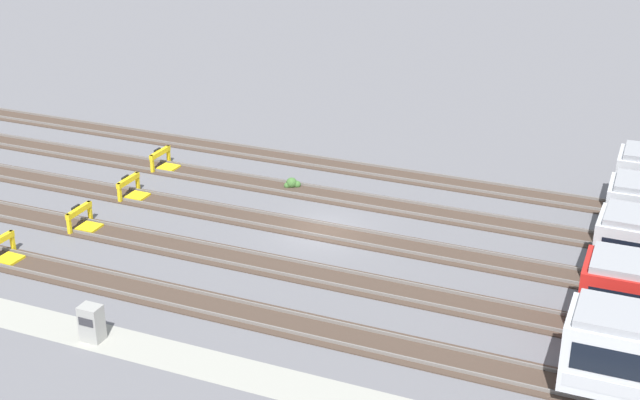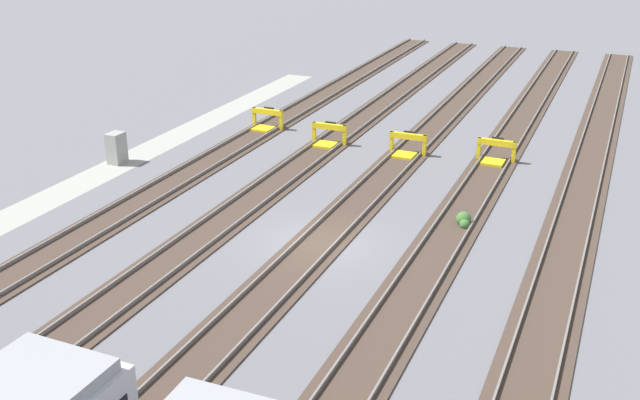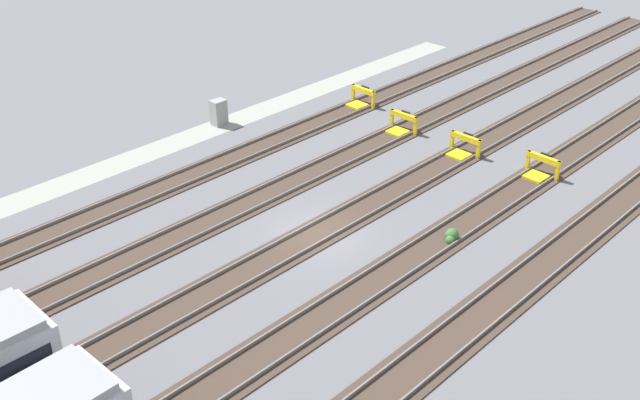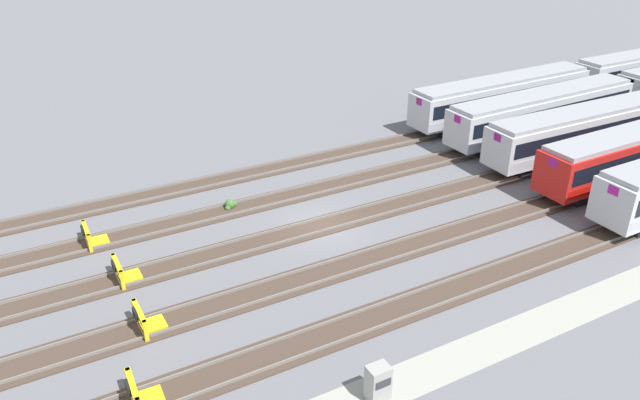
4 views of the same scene
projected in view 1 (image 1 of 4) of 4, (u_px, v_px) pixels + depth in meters
name	position (u px, v px, depth m)	size (l,w,h in m)	color
ground_plane	(323.00, 232.00, 46.73)	(400.00, 400.00, 0.00)	slate
service_walkway	(197.00, 362.00, 35.71)	(54.00, 2.00, 0.01)	#9E9E93
rail_track_nearest	(244.00, 313.00, 39.11)	(90.00, 2.23, 0.21)	#47382D
rail_track_near_inner	(287.00, 268.00, 42.91)	(90.00, 2.23, 0.21)	#47382D
rail_track_middle	(323.00, 231.00, 46.72)	(90.00, 2.24, 0.21)	#47382D
rail_track_far_inner	(353.00, 199.00, 50.52)	(90.00, 2.23, 0.21)	#47382D
rail_track_farthest	(379.00, 172.00, 54.32)	(90.00, 2.23, 0.21)	#47382D
bumper_stop_nearest_track	(3.00, 251.00, 43.61)	(1.37, 2.01, 1.22)	yellow
bumper_stop_near_inner_track	(84.00, 219.00, 46.92)	(1.35, 2.00, 1.22)	yellow
bumper_stop_middle_track	(132.00, 189.00, 50.71)	(1.34, 2.00, 1.22)	yellow
bumper_stop_far_inner_track	(164.00, 161.00, 54.76)	(1.36, 2.00, 1.22)	yellow
electrical_cabinet	(92.00, 323.00, 36.92)	(0.90, 0.73, 1.60)	#9E9E99
weed_clump	(292.00, 184.00, 52.13)	(0.92, 0.70, 0.64)	#427033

